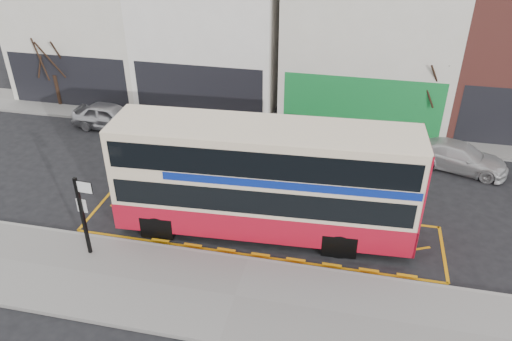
% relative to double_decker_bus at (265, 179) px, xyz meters
% --- Properties ---
extents(ground, '(120.00, 120.00, 0.00)m').
position_rel_double_decker_bus_xyz_m(ground, '(-0.21, -1.59, -2.35)').
color(ground, black).
rests_on(ground, ground).
extents(pavement, '(40.00, 4.00, 0.15)m').
position_rel_double_decker_bus_xyz_m(pavement, '(-0.21, -3.89, -2.28)').
color(pavement, gray).
rests_on(pavement, ground).
extents(kerb, '(40.00, 0.15, 0.15)m').
position_rel_double_decker_bus_xyz_m(kerb, '(-0.21, -1.96, -2.28)').
color(kerb, gray).
rests_on(kerb, ground).
extents(far_pavement, '(50.00, 3.00, 0.15)m').
position_rel_double_decker_bus_xyz_m(far_pavement, '(-0.21, 9.41, -2.28)').
color(far_pavement, gray).
rests_on(far_pavement, ground).
extents(road_markings, '(14.00, 3.40, 0.01)m').
position_rel_double_decker_bus_xyz_m(road_markings, '(-0.21, 0.01, -2.35)').
color(road_markings, orange).
rests_on(road_markings, ground).
extents(terrace_far_left, '(8.00, 8.01, 10.80)m').
position_rel_double_decker_bus_xyz_m(terrace_far_left, '(-13.71, 13.40, 2.47)').
color(terrace_far_left, silver).
rests_on(terrace_far_left, ground).
extents(terrace_left, '(8.00, 8.01, 11.80)m').
position_rel_double_decker_bus_xyz_m(terrace_left, '(-5.71, 13.40, 2.97)').
color(terrace_left, white).
rests_on(terrace_left, ground).
extents(terrace_green_shop, '(9.00, 8.01, 11.30)m').
position_rel_double_decker_bus_xyz_m(terrace_green_shop, '(3.29, 13.40, 2.72)').
color(terrace_green_shop, silver).
rests_on(terrace_green_shop, ground).
extents(double_decker_bus, '(11.34, 3.20, 4.48)m').
position_rel_double_decker_bus_xyz_m(double_decker_bus, '(0.00, 0.00, 0.00)').
color(double_decker_bus, beige).
rests_on(double_decker_bus, ground).
extents(bus_stop_post, '(0.79, 0.15, 3.21)m').
position_rel_double_decker_bus_xyz_m(bus_stop_post, '(-5.90, -2.89, -0.29)').
color(bus_stop_post, black).
rests_on(bus_stop_post, pavement).
extents(car_silver, '(4.27, 1.95, 1.42)m').
position_rel_double_decker_bus_xyz_m(car_silver, '(-10.14, 7.25, -1.64)').
color(car_silver, '#B1B0B6').
rests_on(car_silver, ground).
extents(car_grey, '(4.73, 2.70, 1.47)m').
position_rel_double_decker_bus_xyz_m(car_grey, '(1.63, 6.87, -1.62)').
color(car_grey, '#36373D').
rests_on(car_grey, ground).
extents(car_white, '(4.75, 2.97, 1.28)m').
position_rel_double_decker_bus_xyz_m(car_white, '(8.04, 6.67, -1.71)').
color(car_white, beige).
rests_on(car_white, ground).
extents(street_tree_left, '(2.47, 2.47, 5.34)m').
position_rel_double_decker_bus_xyz_m(street_tree_left, '(-14.56, 9.42, 1.29)').
color(street_tree_left, black).
rests_on(street_tree_left, ground).
extents(street_tree_right, '(2.46, 2.46, 5.31)m').
position_rel_double_decker_bus_xyz_m(street_tree_right, '(6.61, 10.07, 1.26)').
color(street_tree_right, black).
rests_on(street_tree_right, ground).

